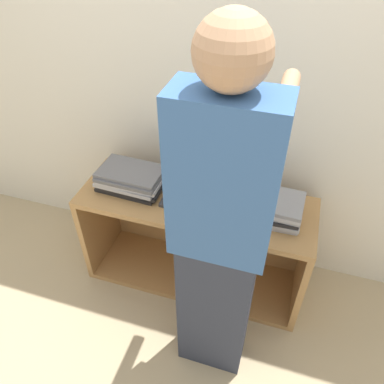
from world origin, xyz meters
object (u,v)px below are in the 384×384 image
at_px(laptop_open, 198,189).
at_px(laptop_stack_right, 267,206).
at_px(laptop_stack_left, 131,179).
at_px(person, 220,238).

height_order(laptop_open, laptop_stack_right, laptop_open).
xyz_separation_m(laptop_stack_left, person, (0.64, -0.47, 0.19)).
distance_m(laptop_open, laptop_stack_right, 0.40).
bearing_deg(laptop_open, laptop_stack_right, -6.18).
xyz_separation_m(laptop_open, person, (0.25, -0.51, 0.20)).
relative_size(laptop_open, person, 0.20).
bearing_deg(person, laptop_open, 115.82).
relative_size(laptop_stack_right, person, 0.21).
height_order(laptop_open, laptop_stack_left, laptop_open).
bearing_deg(laptop_stack_left, person, -36.26).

